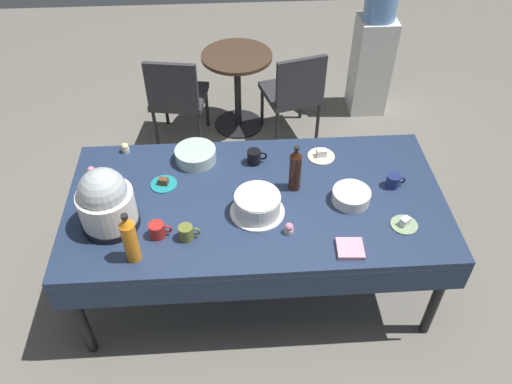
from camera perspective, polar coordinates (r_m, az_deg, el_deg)
The scene contains 23 objects.
ground at distance 3.55m, azimuth 0.00°, elevation -9.42°, with size 9.00×9.00×0.00m, color slate.
potluck_table at distance 3.04m, azimuth 0.00°, elevation -1.54°, with size 2.20×1.10×0.75m.
frosted_layer_cake at distance 2.86m, azimuth 0.11°, elevation -1.41°, with size 0.31×0.31×0.13m.
slow_cooker at distance 2.84m, azimuth -16.33°, elevation -1.03°, with size 0.32×0.32×0.37m.
glass_salad_bowl at distance 3.25m, azimuth -6.72°, elevation 4.11°, with size 0.26×0.26×0.08m, color #B2C6BC.
ceramic_snack_bowl at distance 3.00m, azimuth 10.51°, elevation -0.46°, with size 0.22×0.22×0.07m, color silver.
dessert_plate_sage at distance 2.95m, azimuth 16.13°, elevation -3.39°, with size 0.15×0.15×0.05m.
dessert_plate_cream at distance 3.29m, azimuth 7.24°, elevation 4.08°, with size 0.17×0.17×0.06m.
dessert_plate_teal at distance 3.12m, azimuth -10.20°, elevation 0.96°, with size 0.16×0.16×0.05m.
cupcake_vanilla at distance 3.40m, azimuth -14.33°, elevation 4.77°, with size 0.05×0.05×0.07m.
cupcake_mint at distance 2.79m, azimuth 3.67°, elevation -4.06°, with size 0.05×0.05×0.07m.
cupcake_lemon at distance 3.27m, azimuth -17.79°, elevation 2.16°, with size 0.05×0.05×0.07m.
soda_bottle_orange_juice at distance 2.66m, azimuth -13.82°, elevation -5.06°, with size 0.08×0.08×0.32m.
soda_bottle_cola at distance 2.97m, azimuth 4.38°, elevation 2.53°, with size 0.07×0.07×0.31m.
coffee_mug_navy at distance 3.15m, azimuth 14.98°, elevation 1.19°, with size 0.12×0.08×0.08m.
coffee_mug_red at distance 2.81m, azimuth -10.87°, elevation -4.18°, with size 0.12×0.08×0.09m.
coffee_mug_olive at distance 2.77m, azimuth -7.71°, elevation -4.48°, with size 0.12×0.08×0.09m.
coffee_mug_black at distance 3.20m, azimuth -0.18°, elevation 3.92°, with size 0.12×0.08×0.09m.
paper_napkin_stack at distance 2.76m, azimuth 10.40°, elevation -6.19°, with size 0.14×0.14×0.02m, color pink.
maroon_chair_left at distance 4.39m, azimuth -8.77°, elevation 10.61°, with size 0.50×0.50×0.85m.
maroon_chair_right at distance 4.41m, azimuth 4.26°, elevation 11.15°, with size 0.54×0.54×0.85m.
round_cafe_table at distance 4.56m, azimuth -2.08°, elevation 12.53°, with size 0.60×0.60×0.72m.
water_cooler at distance 4.88m, azimuth 12.84°, elevation 14.93°, with size 0.32×0.32×1.24m.
Camera 1 is at (-0.14, -2.15, 2.83)m, focal length 36.07 mm.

